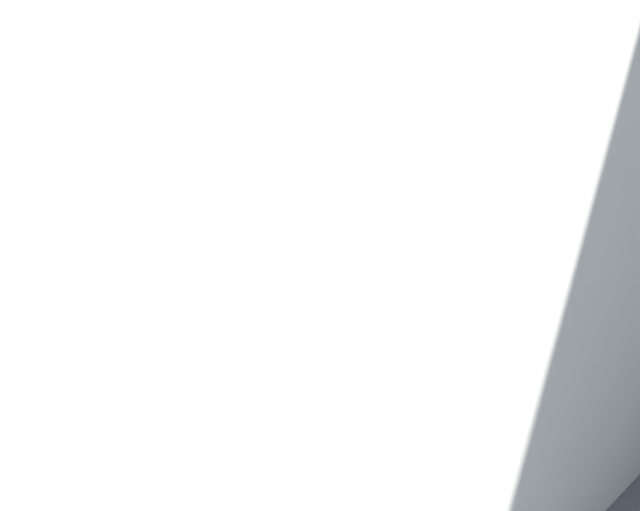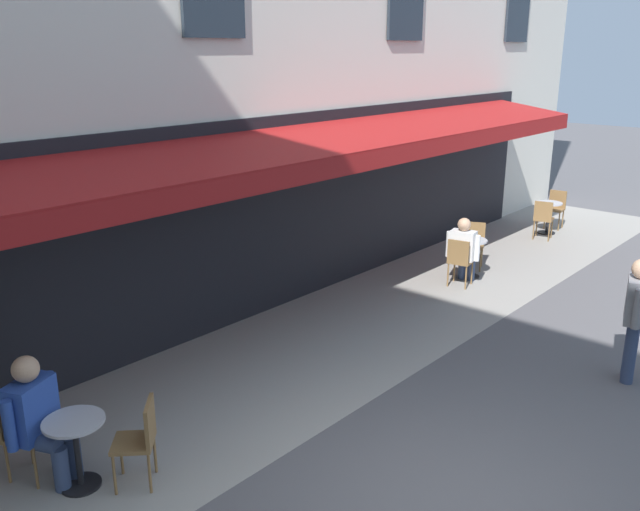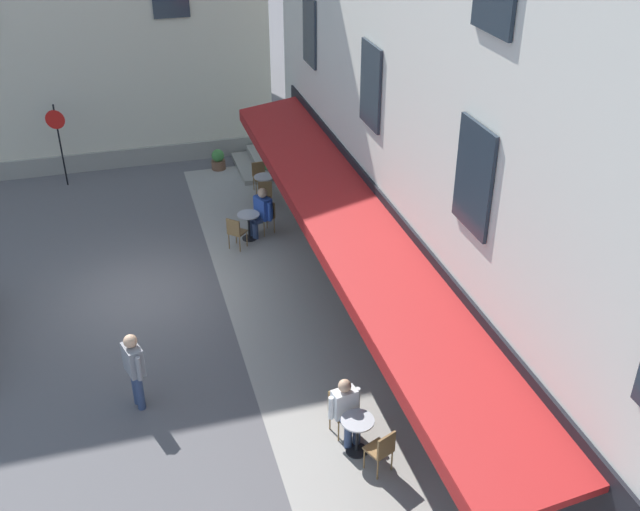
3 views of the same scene
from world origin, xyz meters
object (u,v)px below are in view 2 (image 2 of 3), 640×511
at_px(cafe_chair_wicker_kerbside, 460,258).
at_px(cafe_chair_wicker_back_row, 556,206).
at_px(cafe_table_far_end, 76,443).
at_px(seated_patron_in_white, 464,248).
at_px(cafe_chair_wicker_corner_right, 474,241).
at_px(cafe_table_near_entrance, 470,253).
at_px(cafe_table_mid_terrace, 548,213).
at_px(cafe_chair_wicker_by_window, 543,217).
at_px(seated_companion_in_blue, 38,416).
at_px(cafe_chair_wicker_near_door, 141,435).
at_px(cafe_chair_wicker_under_awning, 23,428).
at_px(walking_pedestrian_in_grey, 636,311).

height_order(cafe_chair_wicker_kerbside, cafe_chair_wicker_back_row, same).
relative_size(cafe_table_far_end, seated_patron_in_white, 0.59).
xyz_separation_m(cafe_chair_wicker_corner_right, seated_patron_in_white, (0.99, 0.33, 0.14)).
distance_m(cafe_table_near_entrance, cafe_table_mid_terrace, 4.06).
relative_size(cafe_table_mid_terrace, cafe_chair_wicker_by_window, 0.82).
height_order(cafe_chair_wicker_back_row, seated_companion_in_blue, seated_companion_in_blue).
bearing_deg(cafe_table_far_end, cafe_table_near_entrance, -178.03).
bearing_deg(cafe_table_far_end, cafe_chair_wicker_near_door, 136.00).
bearing_deg(cafe_chair_wicker_kerbside, cafe_chair_wicker_under_awning, -2.96).
relative_size(cafe_table_mid_terrace, cafe_chair_wicker_near_door, 0.82).
distance_m(cafe_table_near_entrance, cafe_chair_wicker_back_row, 4.69).
bearing_deg(cafe_chair_wicker_near_door, cafe_table_mid_terrace, -175.52).
height_order(cafe_chair_wicker_corner_right, seated_companion_in_blue, seated_companion_in_blue).
xyz_separation_m(cafe_table_mid_terrace, cafe_chair_wicker_under_awning, (12.63, -0.08, 0.06)).
height_order(cafe_chair_wicker_near_door, seated_companion_in_blue, seated_companion_in_blue).
bearing_deg(cafe_chair_wicker_kerbside, cafe_table_far_end, 1.24).
xyz_separation_m(cafe_table_mid_terrace, walking_pedestrian_in_grey, (6.39, 3.87, 0.49)).
bearing_deg(cafe_table_near_entrance, seated_patron_in_white, 10.82).
bearing_deg(cafe_chair_wicker_kerbside, cafe_chair_wicker_back_row, -175.60).
height_order(cafe_chair_wicker_near_door, seated_patron_in_white, seated_patron_in_white).
relative_size(cafe_table_near_entrance, cafe_chair_wicker_by_window, 0.82).
distance_m(cafe_table_near_entrance, walking_pedestrian_in_grey, 4.37).
xyz_separation_m(cafe_table_mid_terrace, cafe_chair_wicker_by_window, (0.62, 0.14, 0.06)).
bearing_deg(cafe_chair_wicker_by_window, cafe_chair_wicker_kerbside, 2.60).
relative_size(cafe_chair_wicker_near_door, cafe_chair_wicker_under_awning, 1.00).
bearing_deg(cafe_chair_wicker_back_row, cafe_chair_wicker_kerbside, 4.40).
height_order(cafe_chair_wicker_back_row, cafe_chair_wicker_under_awning, same).
height_order(cafe_table_far_end, seated_patron_in_white, seated_patron_in_white).
bearing_deg(seated_companion_in_blue, walking_pedestrian_in_grey, 148.63).
bearing_deg(cafe_chair_wicker_by_window, cafe_table_far_end, 1.71).
height_order(cafe_chair_wicker_corner_right, seated_patron_in_white, seated_patron_in_white).
relative_size(cafe_chair_wicker_back_row, cafe_chair_wicker_under_awning, 1.00).
height_order(cafe_chair_wicker_under_awning, seated_patron_in_white, seated_patron_in_white).
xyz_separation_m(cafe_table_mid_terrace, seated_companion_in_blue, (12.54, 0.12, 0.23)).
bearing_deg(cafe_chair_wicker_under_awning, cafe_table_mid_terrace, 179.62).
distance_m(cafe_table_near_entrance, cafe_chair_wicker_corner_right, 0.63).
bearing_deg(cafe_chair_wicker_corner_right, cafe_chair_wicker_kerbside, 17.12).
bearing_deg(cafe_chair_wicker_near_door, cafe_chair_wicker_by_window, -176.00).
bearing_deg(cafe_table_near_entrance, cafe_chair_wicker_corner_right, -156.58).
bearing_deg(cafe_chair_wicker_under_awning, cafe_chair_wicker_kerbside, 177.04).
height_order(cafe_chair_wicker_back_row, cafe_table_far_end, cafe_chair_wicker_back_row).
relative_size(cafe_chair_wicker_back_row, cafe_chair_wicker_by_window, 1.00).
distance_m(cafe_chair_wicker_by_window, walking_pedestrian_in_grey, 6.88).
bearing_deg(cafe_chair_wicker_back_row, seated_companion_in_blue, 0.85).
bearing_deg(walking_pedestrian_in_grey, cafe_chair_wicker_near_door, -27.93).
xyz_separation_m(cafe_chair_wicker_corner_right, cafe_table_far_end, (8.90, 0.54, -0.06)).
height_order(cafe_chair_wicker_corner_right, cafe_table_far_end, cafe_chair_wicker_corner_right).
distance_m(cafe_chair_wicker_back_row, cafe_chair_wicker_near_door, 12.59).
height_order(cafe_chair_wicker_kerbside, cafe_chair_wicker_by_window, same).
xyz_separation_m(cafe_chair_wicker_under_awning, walking_pedestrian_in_grey, (-6.24, 3.95, 0.43)).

